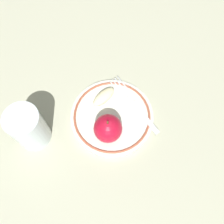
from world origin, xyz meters
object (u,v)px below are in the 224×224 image
object	(u,v)px
apple_red_whole	(108,128)
fork	(136,106)
apple_slice_front	(104,97)
plate	(112,116)
drinking_glass	(29,128)

from	to	relation	value
apple_red_whole	fork	distance (m)	0.10
apple_red_whole	apple_slice_front	distance (m)	0.09
apple_slice_front	fork	xyz separation A→B (m)	(0.04, 0.07, -0.01)
plate	apple_red_whole	world-z (taller)	apple_red_whole
fork	apple_red_whole	bearing A→B (deg)	100.14
plate	fork	bearing A→B (deg)	95.29
plate	fork	xyz separation A→B (m)	(-0.01, 0.06, 0.01)
apple_slice_front	drinking_glass	world-z (taller)	drinking_glass
apple_red_whole	plate	bearing A→B (deg)	152.88
plate	apple_red_whole	size ratio (longest dim) A/B	2.76
apple_slice_front	fork	bearing A→B (deg)	-60.62
apple_red_whole	fork	xyz separation A→B (m)	(-0.05, 0.08, -0.03)
plate	apple_red_whole	distance (m)	0.06
plate	apple_slice_front	xyz separation A→B (m)	(-0.05, -0.01, 0.02)
apple_red_whole	apple_slice_front	world-z (taller)	apple_red_whole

